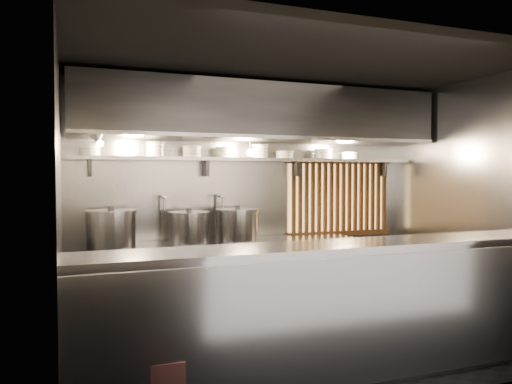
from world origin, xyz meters
TOP-DOWN VIEW (x-y plane):
  - floor at (0.00, 0.00)m, footprint 4.50×4.50m
  - ceiling at (0.00, 0.00)m, footprint 4.50×4.50m
  - wall_back at (0.00, 1.50)m, footprint 4.50×0.00m
  - wall_left at (-2.25, 0.00)m, footprint 0.00×3.00m
  - wall_right at (2.25, 0.00)m, footprint 0.00×3.00m
  - serving_counter at (0.00, -0.96)m, footprint 4.50×0.56m
  - cooking_bench at (-0.30, 1.13)m, footprint 3.00×0.70m
  - bowl_shelf at (0.00, 1.32)m, footprint 4.40×0.34m
  - exhaust_hood at (0.00, 1.10)m, footprint 4.40×0.81m
  - wood_screen at (1.30, 1.45)m, footprint 1.56×0.09m
  - faucet_left at (-1.15, 1.37)m, footprint 0.04×0.30m
  - faucet_right at (-0.45, 1.37)m, footprint 0.04×0.30m
  - heat_lamp at (-1.90, 0.85)m, footprint 0.25×0.35m
  - pendant_bulb at (-0.10, 1.20)m, footprint 0.09×0.09m
  - stock_pot_left at (-1.75, 1.09)m, footprint 0.71×0.71m
  - stock_pot_mid at (-0.30, 1.10)m, footprint 0.58×0.58m
  - stock_pot_right at (-0.89, 1.08)m, footprint 0.64×0.64m
  - bowl_stack_0 at (-1.95, 1.32)m, footprint 0.23×0.23m
  - bowl_stack_1 at (-1.22, 1.32)m, footprint 0.23×0.23m
  - bowl_stack_2 at (-0.80, 1.32)m, footprint 0.23×0.23m
  - bowl_stack_3 at (-0.39, 1.32)m, footprint 0.22×0.22m
  - bowl_stack_4 at (0.07, 1.32)m, footprint 0.22×0.22m
  - bowl_stack_5 at (0.41, 1.32)m, footprint 0.24×0.24m
  - bowl_stack_6 at (0.97, 1.32)m, footprint 0.24×0.24m
  - bowl_stack_7 at (1.37, 1.32)m, footprint 0.22×0.22m

SIDE VIEW (x-z plane):
  - floor at x=0.00m, z-range 0.00..0.00m
  - cooking_bench at x=-0.30m, z-range 0.00..0.90m
  - serving_counter at x=0.00m, z-range 0.00..1.13m
  - stock_pot_right at x=-0.89m, z-range 0.88..1.29m
  - stock_pot_mid at x=-0.30m, z-range 0.88..1.31m
  - stock_pot_left at x=-1.75m, z-range 0.88..1.33m
  - faucet_left at x=-1.15m, z-range 1.06..1.56m
  - faucet_right at x=-0.45m, z-range 1.06..1.56m
  - wood_screen at x=1.30m, z-range 0.86..1.90m
  - wall_back at x=0.00m, z-range -0.85..3.65m
  - wall_left at x=-2.25m, z-range -0.10..2.90m
  - wall_right at x=2.25m, z-range -0.10..2.90m
  - bowl_shelf at x=0.00m, z-range 1.86..1.90m
  - bowl_stack_5 at x=0.41m, z-range 1.90..1.99m
  - bowl_stack_7 at x=1.37m, z-range 1.90..1.99m
  - pendant_bulb at x=-0.10m, z-range 1.87..2.05m
  - bowl_stack_6 at x=0.97m, z-range 1.90..2.03m
  - bowl_stack_0 at x=-1.95m, z-range 1.90..2.03m
  - bowl_stack_2 at x=-0.80m, z-range 1.90..2.03m
  - bowl_stack_3 at x=-0.39m, z-range 1.90..2.03m
  - bowl_stack_1 at x=-1.22m, z-range 1.90..2.07m
  - bowl_stack_4 at x=0.07m, z-range 1.90..2.07m
  - heat_lamp at x=-1.90m, z-range 1.97..2.17m
  - exhaust_hood at x=0.00m, z-range 2.10..2.75m
  - ceiling at x=0.00m, z-range 2.80..2.80m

